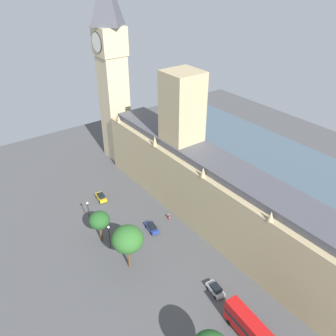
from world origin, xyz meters
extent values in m
plane|color=#4C4C4F|center=(0.00, 0.00, 0.00)|extent=(149.81, 149.81, 0.00)
cube|color=#475B6B|center=(-35.31, 0.00, 0.12)|extent=(39.84, 134.83, 0.25)
cube|color=tan|center=(-2.00, 0.00, 7.96)|extent=(11.83, 79.81, 15.91)
cube|color=tan|center=(-2.00, -14.37, 17.15)|extent=(8.18, 8.18, 34.30)
cube|color=#4C4C54|center=(-2.00, 0.00, 16.71)|extent=(8.99, 76.62, 1.60)
cone|color=tan|center=(3.51, -35.92, 16.90)|extent=(1.20, 1.20, 1.96)
cone|color=tan|center=(3.51, -17.96, 17.28)|extent=(1.20, 1.20, 2.74)
cone|color=tan|center=(3.51, 0.00, 17.06)|extent=(1.20, 1.20, 2.29)
cone|color=tan|center=(3.51, 17.96, 16.90)|extent=(1.20, 1.20, 1.98)
cube|color=#CCBA8E|center=(-0.53, -45.40, 16.08)|extent=(6.94, 6.94, 32.16)
cube|color=#CCBA8E|center=(-0.53, -45.40, 36.08)|extent=(7.64, 7.64, 7.84)
cylinder|color=silver|center=(3.44, -45.40, 36.08)|extent=(0.25, 5.28, 5.28)
torus|color=black|center=(3.44, -45.40, 36.08)|extent=(0.24, 5.52, 5.52)
cylinder|color=silver|center=(-0.53, -49.37, 36.08)|extent=(5.28, 0.25, 5.28)
torus|color=black|center=(-0.53, -49.37, 36.08)|extent=(5.52, 0.24, 5.52)
cube|color=gold|center=(15.83, -26.07, 0.72)|extent=(2.39, 4.50, 0.75)
cube|color=black|center=(15.86, -25.85, 1.42)|extent=(1.86, 2.59, 0.65)
cylinder|color=black|center=(16.51, -27.54, 0.34)|extent=(0.33, 0.71, 0.68)
cylinder|color=black|center=(14.81, -27.33, 0.34)|extent=(0.33, 0.71, 0.68)
cylinder|color=black|center=(16.85, -24.81, 0.34)|extent=(0.33, 0.71, 0.68)
cylinder|color=black|center=(15.16, -24.60, 0.34)|extent=(0.33, 0.71, 0.68)
cube|color=navy|center=(11.81, -7.74, 0.72)|extent=(2.24, 4.55, 0.75)
cube|color=black|center=(11.84, -7.52, 1.42)|extent=(1.73, 2.61, 0.65)
cylinder|color=black|center=(12.40, -9.22, 0.34)|extent=(0.33, 0.71, 0.68)
cylinder|color=black|center=(10.87, -9.03, 0.34)|extent=(0.33, 0.71, 0.68)
cylinder|color=black|center=(12.76, -6.45, 0.34)|extent=(0.33, 0.71, 0.68)
cylinder|color=black|center=(11.22, -6.25, 0.34)|extent=(0.33, 0.71, 0.68)
cube|color=#B7B7BC|center=(12.06, 14.53, 0.72)|extent=(2.31, 4.28, 0.75)
cube|color=black|center=(12.08, 14.73, 1.42)|extent=(1.80, 2.46, 0.65)
cylinder|color=black|center=(12.72, 13.13, 0.34)|extent=(0.33, 0.71, 0.68)
cylinder|color=black|center=(11.07, 13.33, 0.34)|extent=(0.33, 0.71, 0.68)
cylinder|color=black|center=(13.04, 15.72, 0.34)|extent=(0.33, 0.71, 0.68)
cylinder|color=black|center=(11.39, 15.93, 0.34)|extent=(0.33, 0.71, 0.68)
cube|color=red|center=(14.06, 24.94, 2.65)|extent=(3.41, 10.68, 4.20)
cube|color=black|center=(14.06, 24.94, 2.73)|extent=(3.43, 10.29, 0.70)
cylinder|color=black|center=(12.59, 21.37, 0.55)|extent=(0.44, 1.13, 1.10)
cylinder|color=black|center=(14.88, 21.17, 0.55)|extent=(0.44, 1.13, 1.10)
cylinder|color=maroon|center=(6.02, -8.66, 0.63)|extent=(0.52, 0.52, 1.27)
sphere|color=beige|center=(6.02, -8.66, 1.39)|extent=(0.24, 0.24, 0.24)
cube|color=gray|center=(6.09, -8.40, 0.70)|extent=(0.31, 0.18, 0.23)
cylinder|color=brown|center=(21.91, -1.09, 2.54)|extent=(0.56, 0.56, 5.08)
ellipsoid|color=#2D6628|center=(21.91, -1.09, 7.50)|extent=(6.45, 6.45, 5.48)
cylinder|color=brown|center=(22.94, -11.83, 2.00)|extent=(0.56, 0.56, 4.00)
ellipsoid|color=#235623|center=(22.94, -11.83, 5.76)|extent=(4.69, 4.69, 3.98)
cylinder|color=black|center=(22.49, -8.42, 2.79)|extent=(0.18, 0.18, 5.58)
sphere|color=#F2EAC6|center=(22.49, -8.42, 5.86)|extent=(0.56, 0.56, 0.56)
cylinder|color=black|center=(22.71, -18.30, 3.11)|extent=(0.18, 0.18, 6.23)
sphere|color=#F2EAC6|center=(22.71, -18.30, 6.51)|extent=(0.56, 0.56, 0.56)
camera|label=1|loc=(46.60, 46.09, 55.56)|focal=37.42mm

